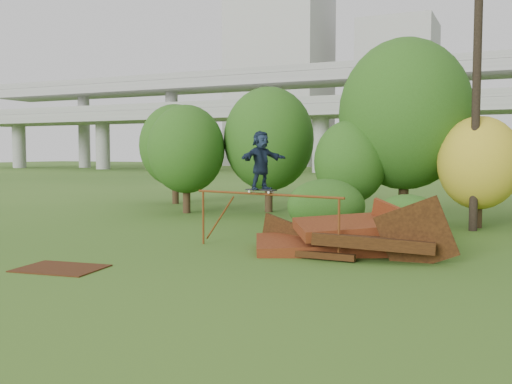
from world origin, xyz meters
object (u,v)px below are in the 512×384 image
at_px(scrap_pile, 347,238).
at_px(skater, 261,160).
at_px(flat_plate, 61,268).
at_px(utility_pole, 477,71).

height_order(scrap_pile, skater, skater).
bearing_deg(skater, scrap_pile, -47.44).
bearing_deg(scrap_pile, flat_plate, -138.97).
xyz_separation_m(scrap_pile, skater, (-2.21, -0.62, 2.06)).
relative_size(skater, utility_pole, 0.15).
distance_m(flat_plate, utility_pole, 14.53).
bearing_deg(utility_pole, scrap_pile, -114.45).
height_order(scrap_pile, utility_pole, utility_pole).
xyz_separation_m(scrap_pile, utility_pole, (2.74, 6.02, 5.00)).
distance_m(scrap_pile, flat_plate, 7.20).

